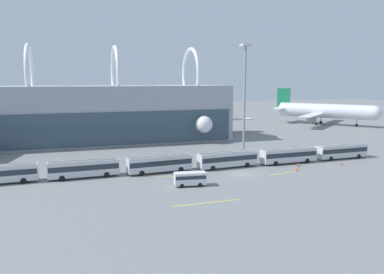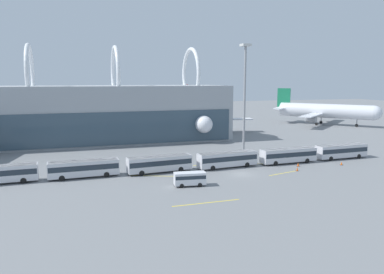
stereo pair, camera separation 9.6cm
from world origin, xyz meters
name	(u,v)px [view 1 (the left image)]	position (x,y,z in m)	size (l,w,h in m)	color
ground_plane	(242,174)	(0.00, 0.00, 0.00)	(440.00, 440.00, 0.00)	slate
airliner_at_gate_far	(193,117)	(7.59, 54.04, 5.28)	(40.49, 42.63, 15.80)	white
airliner_parked_remote	(322,111)	(63.07, 61.53, 5.42)	(32.92, 34.70, 14.01)	silver
shuttle_bus_1	(84,168)	(-28.34, 6.26, 1.84)	(12.47, 3.08, 3.12)	silver
shuttle_bus_2	(160,163)	(-14.46, 5.85, 1.84)	(12.56, 3.67, 3.12)	silver
shuttle_bus_3	(227,159)	(-0.58, 5.61, 1.84)	(12.56, 3.65, 3.12)	silver
shuttle_bus_4	(288,155)	(13.30, 5.43, 1.84)	(12.46, 3.02, 3.12)	silver
shuttle_bus_5	(341,150)	(27.18, 5.95, 1.84)	(12.48, 3.13, 3.12)	silver
service_van_foreground	(190,178)	(-11.68, -4.70, 1.36)	(5.41, 2.52, 2.31)	silver
floodlight_mast	(245,88)	(8.08, 16.45, 15.59)	(2.08, 2.08, 25.53)	gray
lane_stripe_0	(155,176)	(-15.86, 3.45, 0.00)	(9.20, 0.25, 0.01)	yellow
lane_stripe_1	(252,164)	(5.59, 7.06, 0.00)	(11.80, 0.25, 0.01)	yellow
lane_stripe_2	(283,173)	(7.65, -1.88, 0.00)	(6.99, 0.25, 0.01)	yellow
lane_stripe_3	(207,203)	(-11.98, -13.71, 0.00)	(10.29, 0.25, 0.01)	yellow
lane_stripe_4	(213,166)	(-2.71, 7.99, 0.00)	(8.34, 0.25, 0.01)	yellow
traffic_cone_0	(297,169)	(11.30, -1.07, 0.38)	(0.50, 0.50, 0.78)	black
traffic_cone_1	(341,163)	(22.94, 0.56, 0.33)	(0.56, 0.56, 0.67)	black
traffic_cone_2	(298,164)	(13.71, 2.31, 0.37)	(0.61, 0.61, 0.76)	black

